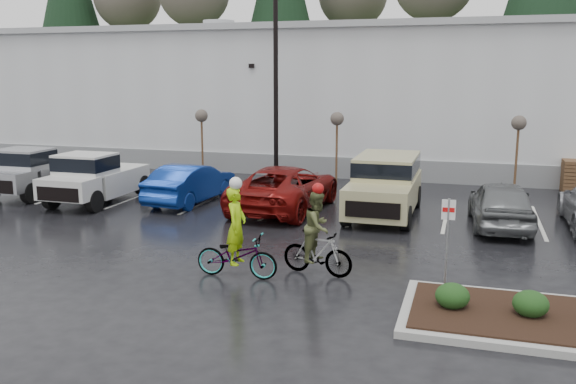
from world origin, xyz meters
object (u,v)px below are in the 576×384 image
(pickup_silver, at_px, (40,170))
(car_red, at_px, (285,188))
(lamppost, at_px, (276,54))
(car_grey, at_px, (501,204))
(fire_lane_sign, at_px, (447,234))
(cyclist_olive, at_px, (317,242))
(pickup_white, at_px, (101,176))
(suv_tan, at_px, (384,187))
(sapling_mid, at_px, (337,123))
(car_blue, at_px, (191,183))
(sapling_east, at_px, (519,127))
(cyclist_hivis, at_px, (237,247))
(sapling_west, at_px, (202,119))

(pickup_silver, distance_m, car_red, 10.51)
(lamppost, relative_size, car_grey, 2.04)
(lamppost, bearing_deg, fire_lane_sign, -56.54)
(pickup_silver, bearing_deg, cyclist_olive, -26.53)
(pickup_silver, relative_size, pickup_white, 1.00)
(lamppost, xyz_separation_m, suv_tan, (5.40, -4.56, -4.66))
(sapling_mid, xyz_separation_m, cyclist_olive, (2.22, -12.32, -1.89))
(car_red, bearing_deg, car_blue, 1.33)
(fire_lane_sign, bearing_deg, sapling_mid, 112.49)
(fire_lane_sign, distance_m, car_blue, 12.23)
(pickup_white, bearing_deg, sapling_east, 22.01)
(fire_lane_sign, bearing_deg, sapling_east, 80.25)
(suv_tan, relative_size, cyclist_hivis, 2.05)
(sapling_west, relative_size, car_grey, 0.71)
(lamppost, distance_m, sapling_east, 10.48)
(fire_lane_sign, relative_size, pickup_silver, 0.42)
(car_grey, bearing_deg, car_blue, -6.85)
(sapling_east, distance_m, car_red, 10.09)
(car_red, height_order, cyclist_olive, cyclist_olive)
(car_grey, xyz_separation_m, cyclist_olive, (-4.49, -6.26, 0.07))
(sapling_mid, bearing_deg, sapling_east, 0.00)
(sapling_west, xyz_separation_m, car_grey, (13.22, -6.06, -1.96))
(sapling_west, relative_size, sapling_east, 1.00)
(sapling_mid, height_order, pickup_silver, sapling_mid)
(lamppost, height_order, sapling_mid, lamppost)
(pickup_white, distance_m, car_grey, 14.65)
(sapling_mid, distance_m, suv_tan, 6.50)
(car_grey, bearing_deg, pickup_silver, -5.20)
(pickup_silver, height_order, pickup_white, same)
(car_red, bearing_deg, car_grey, -179.50)
(lamppost, relative_size, sapling_west, 2.88)
(pickup_silver, relative_size, cyclist_olive, 2.26)
(car_blue, bearing_deg, cyclist_hivis, 128.11)
(car_grey, height_order, cyclist_olive, cyclist_olive)
(fire_lane_sign, xyz_separation_m, car_red, (-5.95, 7.16, -0.60))
(lamppost, relative_size, cyclist_hivis, 3.72)
(pickup_silver, bearing_deg, cyclist_hivis, -32.74)
(lamppost, distance_m, fire_lane_sign, 14.78)
(suv_tan, distance_m, car_grey, 3.85)
(sapling_mid, xyz_separation_m, car_blue, (-4.47, -5.47, -1.98))
(car_blue, bearing_deg, fire_lane_sign, 148.60)
(lamppost, distance_m, cyclist_hivis, 13.35)
(cyclist_olive, bearing_deg, cyclist_hivis, 122.60)
(sapling_west, bearing_deg, pickup_silver, -129.53)
(pickup_white, distance_m, car_red, 7.31)
(suv_tan, xyz_separation_m, cyclist_hivis, (-2.51, -7.51, -0.27))
(lamppost, distance_m, car_grey, 11.60)
(car_red, bearing_deg, cyclist_hivis, 101.76)
(sapling_mid, relative_size, car_red, 0.55)
(sapling_east, xyz_separation_m, cyclist_olive, (-5.28, -12.32, -1.89))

